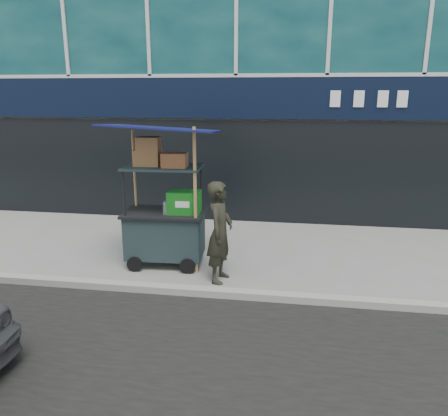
# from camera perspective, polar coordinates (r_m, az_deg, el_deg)

# --- Properties ---
(ground) EXTENTS (80.00, 80.00, 0.00)m
(ground) POSITION_cam_1_polar(r_m,az_deg,el_deg) (7.09, -2.61, -10.60)
(ground) COLOR gray
(ground) RESTS_ON ground
(curb) EXTENTS (80.00, 0.18, 0.12)m
(curb) POSITION_cam_1_polar(r_m,az_deg,el_deg) (6.88, -2.94, -10.86)
(curb) COLOR gray
(curb) RESTS_ON ground
(vendor_cart) EXTENTS (1.97, 1.44, 2.57)m
(vendor_cart) POSITION_cam_1_polar(r_m,az_deg,el_deg) (7.84, -7.63, -1.11)
(vendor_cart) COLOR #182829
(vendor_cart) RESTS_ON ground
(vendor_man) EXTENTS (0.49, 0.67, 1.68)m
(vendor_man) POSITION_cam_1_polar(r_m,az_deg,el_deg) (7.11, -0.52, -3.17)
(vendor_man) COLOR black
(vendor_man) RESTS_ON ground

